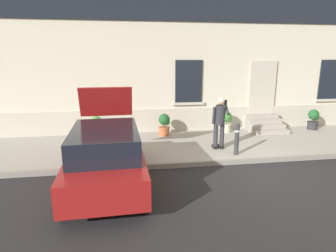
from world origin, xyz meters
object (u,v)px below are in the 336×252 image
at_px(planter_olive, 97,127).
at_px(planter_charcoal, 313,119).
at_px(person_on_phone, 220,120).
at_px(hatchback_car_red, 106,155).
at_px(bollard_near_person, 237,137).
at_px(planter_cream, 226,121).
at_px(planter_terracotta, 164,124).

distance_m(planter_olive, planter_charcoal, 8.99).
distance_m(person_on_phone, planter_charcoal, 5.24).
xyz_separation_m(planter_olive, planter_charcoal, (8.99, -0.00, 0.00)).
relative_size(hatchback_car_red, planter_charcoal, 4.77).
height_order(bollard_near_person, planter_cream, bollard_near_person).
distance_m(planter_terracotta, planter_charcoal, 6.40).
height_order(person_on_phone, planter_terracotta, person_on_phone).
xyz_separation_m(planter_cream, planter_charcoal, (3.81, -0.16, 0.00)).
xyz_separation_m(hatchback_car_red, bollard_near_person, (3.92, 1.31, -0.09)).
bearing_deg(planter_charcoal, planter_olive, 179.98).
xyz_separation_m(bollard_near_person, planter_cream, (0.68, 2.75, -0.11)).
relative_size(hatchback_car_red, person_on_phone, 2.35).
height_order(person_on_phone, planter_cream, person_on_phone).
relative_size(bollard_near_person, planter_terracotta, 1.22).
relative_size(hatchback_car_red, planter_terracotta, 4.77).
distance_m(bollard_near_person, planter_charcoal, 5.18).
bearing_deg(planter_cream, planter_charcoal, -2.48).
bearing_deg(planter_cream, person_on_phone, -116.09).
xyz_separation_m(planter_olive, planter_cream, (5.18, 0.16, 0.00)).
bearing_deg(hatchback_car_red, planter_terracotta, 62.84).
xyz_separation_m(bollard_near_person, person_on_phone, (-0.36, 0.64, 0.44)).
relative_size(planter_olive, planter_charcoal, 1.00).
relative_size(bollard_near_person, person_on_phone, 0.60).
bearing_deg(person_on_phone, bollard_near_person, -60.98).
bearing_deg(hatchback_car_red, planter_olive, 98.49).
bearing_deg(planter_charcoal, person_on_phone, -158.14).
distance_m(bollard_near_person, planter_cream, 2.83).
distance_m(person_on_phone, planter_olive, 4.61).
bearing_deg(person_on_phone, planter_olive, 154.90).
bearing_deg(bollard_near_person, hatchback_car_red, -161.60).
height_order(hatchback_car_red, planter_olive, hatchback_car_red).
height_order(hatchback_car_red, bollard_near_person, hatchback_car_red).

